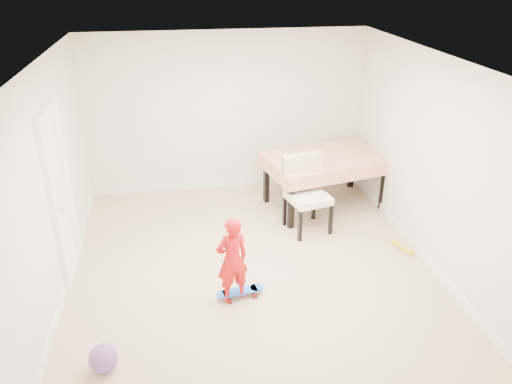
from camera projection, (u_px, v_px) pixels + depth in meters
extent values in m
plane|color=tan|center=(251.00, 266.00, 6.40)|extent=(5.00, 5.00, 0.00)
cube|color=white|center=(250.00, 62.00, 5.29)|extent=(4.50, 5.00, 0.04)
cube|color=beige|center=(227.00, 113.00, 8.05)|extent=(4.50, 0.04, 2.60)
cube|color=beige|center=(303.00, 305.00, 3.63)|extent=(4.50, 0.04, 2.60)
cube|color=beige|center=(51.00, 186.00, 5.51)|extent=(0.04, 5.00, 2.60)
cube|color=beige|center=(428.00, 161.00, 6.17)|extent=(0.04, 5.00, 2.60)
cube|color=white|center=(61.00, 196.00, 5.89)|extent=(0.11, 0.94, 2.11)
cube|color=white|center=(229.00, 183.00, 8.59)|extent=(4.50, 0.02, 0.12)
cube|color=white|center=(68.00, 279.00, 6.04)|extent=(0.02, 5.00, 0.12)
cube|color=white|center=(415.00, 247.00, 6.70)|extent=(0.02, 5.00, 0.12)
imported|color=red|center=(232.00, 262.00, 5.55)|extent=(0.43, 0.34, 1.03)
sphere|color=#6F45A5|center=(103.00, 358.00, 4.74)|extent=(0.28, 0.28, 0.28)
cylinder|color=gold|center=(402.00, 247.00, 6.75)|extent=(0.18, 0.40, 0.06)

